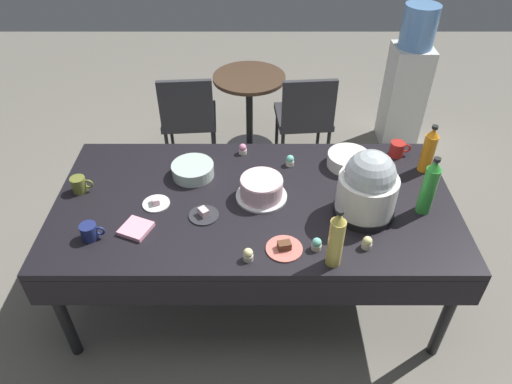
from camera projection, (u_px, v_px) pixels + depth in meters
name	position (u px, v px, depth m)	size (l,w,h in m)	color
ground	(256.00, 286.00, 3.07)	(9.00, 9.00, 0.00)	slate
potluck_table	(256.00, 207.00, 2.63)	(2.20, 1.10, 0.75)	black
frosted_layer_cake	(263.00, 188.00, 2.57)	(0.28, 0.28, 0.13)	silver
slow_cooker	(369.00, 187.00, 2.39)	(0.32, 0.32, 0.38)	black
glass_salad_bowl	(194.00, 170.00, 2.74)	(0.25, 0.25, 0.08)	#B2C6BC
ceramic_snack_bowl	(350.00, 160.00, 2.81)	(0.25, 0.25, 0.08)	silver
dessert_plate_white	(157.00, 203.00, 2.55)	(0.15, 0.15, 0.04)	white
dessert_plate_charcoal	(205.00, 214.00, 2.48)	(0.16, 0.16, 0.05)	#2D2D33
dessert_plate_coral	(285.00, 248.00, 2.29)	(0.18, 0.18, 0.05)	#E07266
cupcake_rose	(244.00, 149.00, 2.91)	(0.05, 0.05, 0.07)	beige
cupcake_vanilla	(368.00, 243.00, 2.29)	(0.05, 0.05, 0.07)	beige
cupcake_cocoa	(318.00, 244.00, 2.28)	(0.05, 0.05, 0.07)	beige
cupcake_berry	(249.00, 255.00, 2.23)	(0.05, 0.05, 0.07)	beige
cupcake_mint	(291.00, 161.00, 2.82)	(0.05, 0.05, 0.07)	beige
soda_bottle_ginger_ale	(337.00, 239.00, 2.13)	(0.07, 0.07, 0.33)	gold
soda_bottle_lime_soda	(431.00, 187.00, 2.42)	(0.08, 0.08, 0.34)	green
soda_bottle_orange_juice	(430.00, 150.00, 2.71)	(0.08, 0.08, 0.30)	orange
coffee_mug_navy	(91.00, 231.00, 2.33)	(0.12, 0.08, 0.08)	navy
coffee_mug_red	(399.00, 149.00, 2.89)	(0.13, 0.09, 0.09)	#B2231E
coffee_mug_olive	(81.00, 184.00, 2.62)	(0.12, 0.08, 0.09)	olive
paper_napkin_stack	(137.00, 228.00, 2.39)	(0.14, 0.14, 0.02)	pink
maroon_chair_left	(190.00, 114.00, 3.82)	(0.47, 0.47, 0.85)	#333338
maroon_chair_right	(306.00, 114.00, 3.81)	(0.48, 0.48, 0.85)	#333338
round_cafe_table	(251.00, 100.00, 3.98)	(0.60, 0.60, 0.72)	#473323
water_cooler	(408.00, 82.00, 4.05)	(0.32, 0.32, 1.24)	silver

